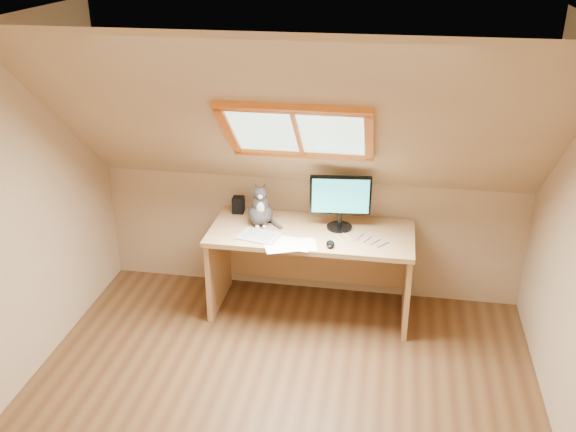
# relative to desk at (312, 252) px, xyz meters

# --- Properties ---
(ground) EXTENTS (3.50, 3.50, 0.00)m
(ground) POSITION_rel_desk_xyz_m (-0.06, -1.45, -0.50)
(ground) COLOR brown
(ground) RESTS_ON ground
(room_shell) EXTENTS (3.52, 3.52, 2.41)m
(room_shell) POSITION_rel_desk_xyz_m (-0.06, -1.54, 0.93)
(room_shell) COLOR tan
(room_shell) RESTS_ON ground
(desk) EXTENTS (1.59, 0.69, 0.72)m
(desk) POSITION_rel_desk_xyz_m (0.00, 0.00, 0.00)
(desk) COLOR tan
(desk) RESTS_ON ground
(monitor) EXTENTS (0.47, 0.20, 0.44)m
(monitor) POSITION_rel_desk_xyz_m (0.21, 0.02, 0.47)
(monitor) COLOR black
(monitor) RESTS_ON desk
(cat) EXTENTS (0.24, 0.27, 0.36)m
(cat) POSITION_rel_desk_xyz_m (-0.42, -0.01, 0.35)
(cat) COLOR #3E3937
(cat) RESTS_ON desk
(desk_speaker) EXTENTS (0.10, 0.10, 0.13)m
(desk_speaker) POSITION_rel_desk_xyz_m (-0.64, 0.18, 0.29)
(desk_speaker) COLOR black
(desk_speaker) RESTS_ON desk
(graphics_tablet) EXTENTS (0.34, 0.28, 0.01)m
(graphics_tablet) POSITION_rel_desk_xyz_m (-0.38, -0.24, 0.23)
(graphics_tablet) COLOR #B2B2B7
(graphics_tablet) RESTS_ON desk
(mouse) EXTENTS (0.08, 0.12, 0.04)m
(mouse) POSITION_rel_desk_xyz_m (0.17, -0.30, 0.24)
(mouse) COLOR black
(mouse) RESTS_ON desk
(papers) EXTENTS (0.35, 0.30, 0.01)m
(papers) POSITION_rel_desk_xyz_m (-0.17, -0.33, 0.22)
(papers) COLOR white
(papers) RESTS_ON desk
(cables) EXTENTS (0.51, 0.26, 0.01)m
(cables) POSITION_rel_desk_xyz_m (0.37, -0.19, 0.23)
(cables) COLOR silver
(cables) RESTS_ON desk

